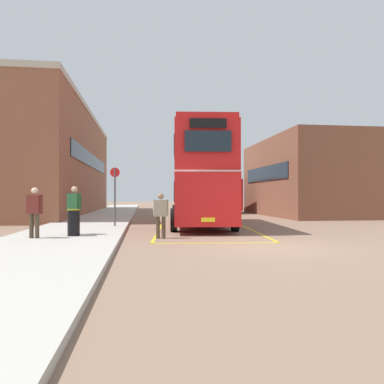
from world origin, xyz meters
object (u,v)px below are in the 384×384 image
pedestrian_waiting_far (34,209)px  bus_stop_sign (115,191)px  pedestrian_waiting_near (74,206)px  pedestrian_boarding (161,213)px  double_decker_bus (200,176)px  litter_bin (74,222)px  single_deck_bus (213,194)px

pedestrian_waiting_far → bus_stop_sign: (2.26, 4.59, 0.65)m
pedestrian_waiting_near → bus_stop_sign: size_ratio=0.65×
pedestrian_boarding → pedestrian_waiting_far: 4.23m
pedestrian_waiting_near → bus_stop_sign: (1.17, 3.57, 0.61)m
bus_stop_sign → pedestrian_waiting_near: bearing=-108.1°
pedestrian_waiting_near → pedestrian_waiting_far: 1.49m
pedestrian_boarding → pedestrian_waiting_near: bearing=172.1°
pedestrian_waiting_far → pedestrian_waiting_near: bearing=43.1°
double_decker_bus → litter_bin: (-5.27, -5.37, -1.91)m
double_decker_bus → pedestrian_boarding: bearing=-112.7°
double_decker_bus → pedestrian_boarding: (-2.24, -5.35, -1.58)m
pedestrian_waiting_near → pedestrian_waiting_far: size_ratio=1.04×
single_deck_bus → pedestrian_boarding: single_deck_bus is taller
bus_stop_sign → single_deck_bus: bearing=65.1°
double_decker_bus → litter_bin: double_decker_bus is taller
pedestrian_waiting_far → litter_bin: pedestrian_waiting_far is taller
pedestrian_waiting_near → bus_stop_sign: bus_stop_sign is taller
pedestrian_boarding → pedestrian_waiting_near: pedestrian_waiting_near is taller
pedestrian_boarding → bus_stop_sign: (-1.93, 4.00, 0.83)m
bus_stop_sign → litter_bin: bearing=-105.3°
double_decker_bus → pedestrian_waiting_far: (-6.43, -5.94, -1.41)m
double_decker_bus → litter_bin: size_ratio=10.84×
pedestrian_boarding → double_decker_bus: bearing=67.3°
pedestrian_waiting_near → bus_stop_sign: 3.81m
single_deck_bus → litter_bin: bearing=-113.1°
pedestrian_waiting_far → litter_bin: size_ratio=1.80×
single_deck_bus → litter_bin: size_ratio=9.77×
pedestrian_boarding → pedestrian_waiting_near: 3.14m
double_decker_bus → single_deck_bus: 15.67m
pedestrian_boarding → litter_bin: (-3.03, -0.02, -0.32)m
double_decker_bus → bus_stop_sign: (-4.17, -1.35, -0.76)m
single_deck_bus → bus_stop_sign: (-7.71, -16.59, 0.12)m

